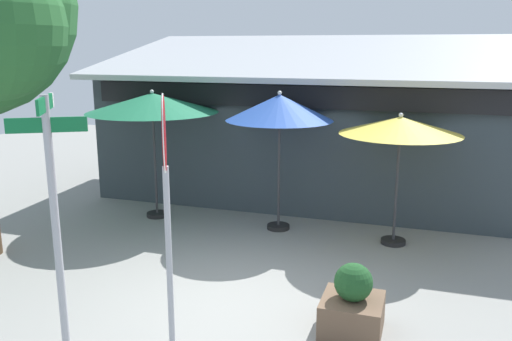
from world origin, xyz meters
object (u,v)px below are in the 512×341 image
object	(u,v)px
patio_umbrella_forest_green_left	(152,104)
patio_umbrella_mustard_right	(400,127)
sidewalk_planter	(352,305)
patio_umbrella_royal_blue_center	(279,109)
street_sign_post	(54,202)
stop_sign	(166,176)

from	to	relation	value
patio_umbrella_forest_green_left	patio_umbrella_mustard_right	xyz separation A→B (m)	(4.82, -0.09, -0.24)
sidewalk_planter	patio_umbrella_royal_blue_center	bearing A→B (deg)	119.29
street_sign_post	patio_umbrella_royal_blue_center	distance (m)	5.08
stop_sign	patio_umbrella_forest_green_left	bearing A→B (deg)	120.32
patio_umbrella_royal_blue_center	patio_umbrella_mustard_right	xyz separation A→B (m)	(2.20, -0.13, -0.23)
patio_umbrella_royal_blue_center	sidewalk_planter	size ratio (longest dim) A/B	2.98
stop_sign	sidewalk_planter	bearing A→B (deg)	31.38
street_sign_post	patio_umbrella_mustard_right	distance (m)	5.86
stop_sign	sidewalk_planter	world-z (taller)	stop_sign
stop_sign	patio_umbrella_royal_blue_center	world-z (taller)	stop_sign
patio_umbrella_forest_green_left	patio_umbrella_mustard_right	bearing A→B (deg)	-1.03
patio_umbrella_forest_green_left	patio_umbrella_royal_blue_center	bearing A→B (deg)	0.95
stop_sign	patio_umbrella_royal_blue_center	xyz separation A→B (m)	(-0.02, 4.57, 0.22)
patio_umbrella_forest_green_left	sidewalk_planter	size ratio (longest dim) A/B	2.94
street_sign_post	patio_umbrella_forest_green_left	distance (m)	5.12
stop_sign	sidewalk_planter	size ratio (longest dim) A/B	3.34
patio_umbrella_forest_green_left	patio_umbrella_royal_blue_center	world-z (taller)	patio_umbrella_royal_blue_center
street_sign_post	patio_umbrella_royal_blue_center	world-z (taller)	street_sign_post
sidewalk_planter	patio_umbrella_forest_green_left	bearing A→B (deg)	143.42
patio_umbrella_forest_green_left	street_sign_post	bearing A→B (deg)	-73.35
street_sign_post	patio_umbrella_royal_blue_center	xyz separation A→B (m)	(1.17, 4.92, 0.53)
sidewalk_planter	patio_umbrella_mustard_right	bearing A→B (deg)	85.13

